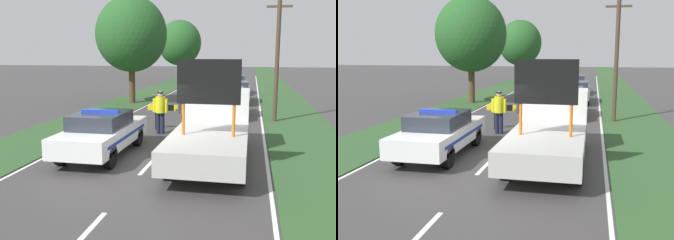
% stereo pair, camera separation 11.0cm
% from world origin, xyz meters
% --- Properties ---
extents(ground_plane, '(160.00, 160.00, 0.00)m').
position_xyz_m(ground_plane, '(0.00, 0.00, 0.00)').
color(ground_plane, '#3D3A3A').
extents(lane_markings, '(7.19, 62.99, 0.01)m').
position_xyz_m(lane_markings, '(0.00, 15.45, 0.00)').
color(lane_markings, silver).
rests_on(lane_markings, ground).
extents(grass_verge_left, '(3.07, 120.00, 0.03)m').
position_xyz_m(grass_verge_left, '(-5.18, 20.00, 0.02)').
color(grass_verge_left, '#2D5128').
rests_on(grass_verge_left, ground).
extents(grass_verge_right, '(3.07, 120.00, 0.03)m').
position_xyz_m(grass_verge_right, '(5.18, 20.00, 0.02)').
color(grass_verge_right, '#2D5128').
rests_on(grass_verge_right, ground).
extents(police_car, '(1.80, 4.79, 1.54)m').
position_xyz_m(police_car, '(-1.82, 1.34, 0.76)').
color(police_car, white).
rests_on(police_car, ground).
extents(work_truck, '(2.21, 6.15, 3.21)m').
position_xyz_m(work_truck, '(1.82, 1.74, 1.02)').
color(work_truck, white).
rests_on(work_truck, ground).
extents(road_barrier, '(3.54, 0.08, 1.11)m').
position_xyz_m(road_barrier, '(0.30, 5.94, 0.93)').
color(road_barrier, black).
rests_on(road_barrier, ground).
extents(police_officer, '(0.64, 0.41, 1.79)m').
position_xyz_m(police_officer, '(-0.71, 5.07, 1.06)').
color(police_officer, '#191E38').
rests_on(police_officer, ground).
extents(pedestrian_civilian, '(0.64, 0.41, 1.78)m').
position_xyz_m(pedestrian_civilian, '(0.37, 4.98, 1.04)').
color(pedestrian_civilian, '#232326').
rests_on(pedestrian_civilian, ground).
extents(traffic_cone_near_police, '(0.38, 0.38, 0.52)m').
position_xyz_m(traffic_cone_near_police, '(0.31, 5.97, 0.26)').
color(traffic_cone_near_police, black).
rests_on(traffic_cone_near_police, ground).
extents(traffic_cone_centre_front, '(0.52, 0.52, 0.72)m').
position_xyz_m(traffic_cone_centre_front, '(-2.97, 3.79, 0.35)').
color(traffic_cone_centre_front, black).
rests_on(traffic_cone_centre_front, ground).
extents(queued_car_wagon_maroon, '(1.90, 4.11, 1.56)m').
position_xyz_m(queued_car_wagon_maroon, '(1.75, 10.26, 0.79)').
color(queued_car_wagon_maroon, maroon).
rests_on(queued_car_wagon_maroon, ground).
extents(queued_car_suv_grey, '(1.89, 4.54, 1.44)m').
position_xyz_m(queued_car_suv_grey, '(1.97, 16.15, 0.78)').
color(queued_car_suv_grey, slate).
rests_on(queued_car_suv_grey, ground).
extents(queued_car_hatch_blue, '(1.84, 4.21, 1.52)m').
position_xyz_m(queued_car_hatch_blue, '(1.61, 21.96, 0.78)').
color(queued_car_hatch_blue, navy).
rests_on(queued_car_hatch_blue, ground).
extents(roadside_tree_near_left, '(4.75, 4.75, 6.86)m').
position_xyz_m(roadside_tree_near_left, '(-4.95, 32.87, 4.35)').
color(roadside_tree_near_left, '#4C3823').
rests_on(roadside_tree_near_left, ground).
extents(roadside_tree_near_right, '(4.68, 4.68, 7.00)m').
position_xyz_m(roadside_tree_near_right, '(-4.82, 14.40, 4.52)').
color(roadside_tree_near_right, '#4C3823').
rests_on(roadside_tree_near_right, ground).
extents(utility_pole, '(1.20, 0.20, 6.13)m').
position_xyz_m(utility_pole, '(4.15, 9.05, 3.18)').
color(utility_pole, '#473828').
rests_on(utility_pole, ground).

